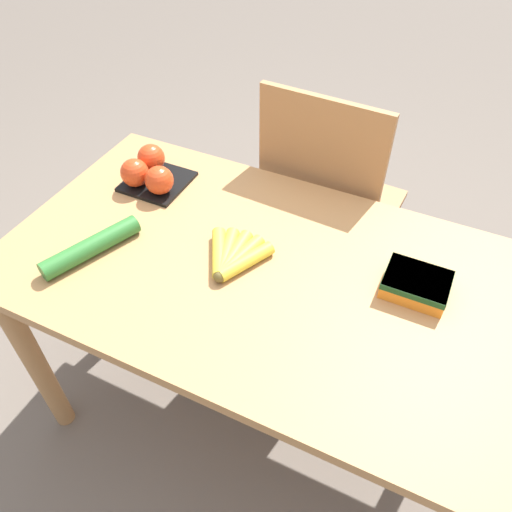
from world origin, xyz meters
TOP-DOWN VIEW (x-y plane):
  - ground_plane at (0.00, 0.00)m, footprint 12.00×12.00m
  - dining_table at (0.00, 0.00)m, footprint 1.27×0.74m
  - chair at (0.01, 0.53)m, footprint 0.44×0.42m
  - banana_bunch at (-0.06, -0.01)m, footprint 0.17×0.17m
  - tomato_pack at (-0.41, 0.16)m, footprint 0.17×0.17m
  - carrot_bag at (0.37, 0.08)m, footprint 0.15×0.11m
  - cucumber_near at (-0.38, -0.14)m, footprint 0.14×0.26m

SIDE VIEW (x-z plane):
  - ground_plane at x=0.00m, z-range 0.00..0.00m
  - chair at x=0.01m, z-range 0.02..0.99m
  - dining_table at x=0.00m, z-range 0.25..0.97m
  - banana_bunch at x=-0.06m, z-range 0.72..0.76m
  - cucumber_near at x=-0.38m, z-range 0.72..0.77m
  - carrot_bag at x=0.37m, z-range 0.72..0.77m
  - tomato_pack at x=-0.41m, z-range 0.72..0.81m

